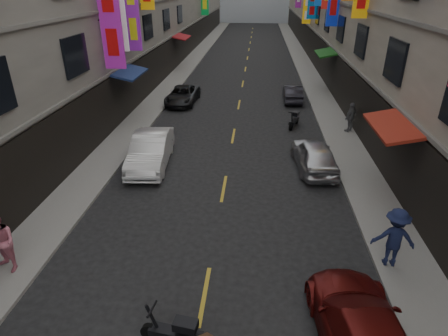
% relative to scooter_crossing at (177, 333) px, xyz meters
% --- Properties ---
extents(sidewalk_left, '(2.00, 90.00, 0.12)m').
position_rel_scooter_crossing_xyz_m(sidewalk_left, '(-5.59, 31.64, -0.38)').
color(sidewalk_left, slate).
rests_on(sidewalk_left, ground).
extents(sidewalk_right, '(2.00, 90.00, 0.12)m').
position_rel_scooter_crossing_xyz_m(sidewalk_right, '(6.41, 31.64, -0.38)').
color(sidewalk_right, slate).
rests_on(sidewalk_right, ground).
extents(street_awnings, '(13.99, 35.20, 0.41)m').
position_rel_scooter_crossing_xyz_m(street_awnings, '(-0.85, 15.64, 2.56)').
color(street_awnings, '#144E26').
rests_on(street_awnings, ground).
extents(lane_markings, '(0.12, 80.20, 0.01)m').
position_rel_scooter_crossing_xyz_m(lane_markings, '(0.41, 28.64, -0.44)').
color(lane_markings, gold).
rests_on(lane_markings, ground).
extents(scooter_crossing, '(1.80, 0.59, 1.14)m').
position_rel_scooter_crossing_xyz_m(scooter_crossing, '(0.00, 0.00, 0.00)').
color(scooter_crossing, black).
rests_on(scooter_crossing, ground).
extents(scooter_far_right, '(0.79, 1.73, 1.14)m').
position_rel_scooter_crossing_xyz_m(scooter_far_right, '(3.91, 15.44, 0.00)').
color(scooter_far_right, black).
rests_on(scooter_far_right, ground).
extents(car_left_mid, '(1.96, 4.69, 1.51)m').
position_rel_scooter_crossing_xyz_m(car_left_mid, '(-3.19, 9.57, 0.31)').
color(car_left_mid, white).
rests_on(car_left_mid, ground).
extents(car_left_far, '(2.09, 4.26, 1.17)m').
position_rel_scooter_crossing_xyz_m(car_left_far, '(-3.59, 19.61, 0.14)').
color(car_left_far, black).
rests_on(car_left_far, ground).
extents(car_right_near, '(2.35, 4.92, 1.38)m').
position_rel_scooter_crossing_xyz_m(car_right_near, '(4.25, 0.08, 0.25)').
color(car_right_near, '#5F1210').
rests_on(car_right_near, ground).
extents(car_right_mid, '(1.99, 4.15, 1.37)m').
position_rel_scooter_crossing_xyz_m(car_right_mid, '(4.35, 9.88, 0.24)').
color(car_right_mid, silver).
rests_on(car_right_mid, ground).
extents(car_right_far, '(1.24, 3.53, 1.16)m').
position_rel_scooter_crossing_xyz_m(car_right_far, '(4.19, 20.84, 0.14)').
color(car_right_far, '#27262E').
rests_on(car_right_far, ground).
extents(pedestrian_lfar, '(1.11, 0.95, 1.92)m').
position_rel_scooter_crossing_xyz_m(pedestrian_lfar, '(-5.51, 2.02, 0.64)').
color(pedestrian_lfar, '#D16E83').
rests_on(pedestrian_lfar, sidewalk_left).
extents(pedestrian_rnear, '(1.29, 0.76, 1.90)m').
position_rel_scooter_crossing_xyz_m(pedestrian_rnear, '(5.81, 3.32, 0.63)').
color(pedestrian_rnear, '#151B3B').
rests_on(pedestrian_rnear, sidewalk_right).
extents(pedestrian_rfar, '(1.10, 1.08, 1.68)m').
position_rel_scooter_crossing_xyz_m(pedestrian_rfar, '(6.95, 14.65, 0.52)').
color(pedestrian_rfar, slate).
rests_on(pedestrian_rfar, sidewalk_right).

